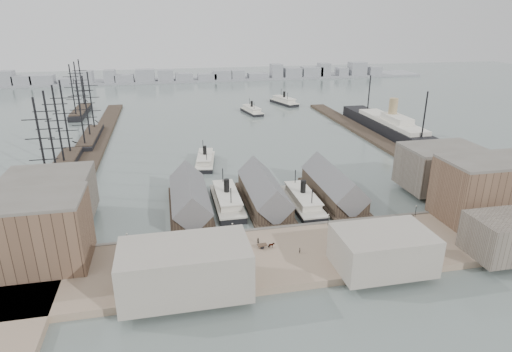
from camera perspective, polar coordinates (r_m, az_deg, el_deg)
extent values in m
plane|color=#576561|center=(138.21, 2.60, -6.62)|extent=(900.00, 900.00, 0.00)
cube|color=#8A735D|center=(120.92, 5.01, -10.41)|extent=(180.00, 30.00, 2.00)
cube|color=#59544C|center=(133.22, 3.17, -7.17)|extent=(180.00, 1.20, 2.30)
cube|color=#2D231C|center=(230.42, -20.64, 3.54)|extent=(10.00, 220.00, 1.60)
cube|color=#2D231C|center=(243.94, 15.23, 5.04)|extent=(10.00, 180.00, 1.60)
cube|color=#2D231C|center=(148.72, -8.74, -4.54)|extent=(14.00, 42.00, 1.20)
cube|color=#2D231C|center=(148.36, -8.83, -3.29)|extent=(12.00, 36.00, 5.00)
cube|color=#59595B|center=(147.33, -8.88, -2.37)|extent=(12.60, 37.00, 12.60)
cube|color=#2D231C|center=(151.94, 1.10, -3.72)|extent=(14.00, 42.00, 1.20)
cube|color=#2D231C|center=(151.58, 1.02, -2.50)|extent=(12.00, 36.00, 5.00)
cube|color=#59595B|center=(150.58, 1.03, -1.59)|extent=(12.60, 37.00, 12.60)
cube|color=#2D231C|center=(159.39, 10.26, -2.87)|extent=(14.00, 42.00, 1.20)
cube|color=#2D231C|center=(159.05, 10.19, -1.70)|extent=(12.00, 36.00, 5.00)
cube|color=#59595B|center=(158.10, 10.25, -0.83)|extent=(12.60, 37.00, 12.60)
cube|color=brown|center=(124.90, -28.80, -6.83)|extent=(32.00, 18.00, 18.00)
cube|color=#60564C|center=(152.06, -25.74, -2.42)|extent=(26.00, 20.00, 14.00)
cube|color=brown|center=(153.64, 28.50, -1.66)|extent=(30.00, 18.00, 19.00)
cube|color=#60564C|center=(175.24, 23.42, 1.01)|extent=(28.00, 20.00, 15.00)
cube|color=gray|center=(115.54, 16.54, -9.41)|extent=(24.00, 16.00, 10.00)
cube|color=gray|center=(102.84, -9.42, -12.13)|extent=(30.00, 16.00, 12.00)
cube|color=#60564C|center=(134.01, 30.19, -6.95)|extent=(18.00, 14.00, 11.00)
cylinder|color=black|center=(127.28, -16.76, -8.15)|extent=(0.16, 0.16, 3.60)
sphere|color=silver|center=(126.41, -16.85, -7.40)|extent=(0.44, 0.44, 0.44)
cylinder|color=black|center=(127.66, -3.16, -7.14)|extent=(0.16, 0.16, 3.60)
sphere|color=silver|center=(126.79, -3.18, -6.38)|extent=(0.44, 0.44, 0.44)
cylinder|color=black|center=(134.89, 9.59, -5.82)|extent=(0.16, 0.16, 3.60)
sphere|color=silver|center=(134.06, 9.64, -5.09)|extent=(0.44, 0.44, 0.44)
cylinder|color=black|center=(147.96, 20.52, -4.45)|extent=(0.16, 0.16, 3.60)
sphere|color=silver|center=(147.21, 20.61, -3.78)|extent=(0.44, 0.44, 0.44)
cube|color=gray|center=(464.10, -8.18, 12.67)|extent=(500.00, 40.00, 2.00)
cube|color=gray|center=(475.80, -30.62, 11.07)|extent=(18.77, 14.00, 15.03)
cube|color=gray|center=(471.14, -28.61, 11.06)|extent=(17.36, 14.00, 10.23)
cube|color=gray|center=(466.59, -26.53, 11.33)|extent=(20.65, 14.00, 10.28)
cube|color=gray|center=(462.00, -23.87, 11.46)|extent=(14.71, 14.00, 7.23)
cube|color=gray|center=(458.78, -21.98, 12.05)|extent=(17.63, 14.00, 13.23)
cube|color=gray|center=(455.32, -18.89, 12.39)|extent=(10.74, 14.00, 13.58)
cube|color=gray|center=(454.28, -17.12, 12.25)|extent=(18.06, 14.00, 8.64)
cube|color=gray|center=(452.74, -14.58, 12.76)|extent=(18.55, 14.00, 13.29)
cube|color=gray|center=(452.43, -11.96, 12.91)|extent=(15.33, 14.00, 12.47)
cube|color=gray|center=(453.12, -9.56, 12.84)|extent=(17.56, 14.00, 8.72)
cube|color=gray|center=(454.83, -6.56, 12.94)|extent=(18.76, 14.00, 7.63)
cube|color=gray|center=(456.45, -4.53, 13.21)|extent=(17.61, 14.00, 10.35)
cube|color=gray|center=(458.84, -2.47, 13.29)|extent=(13.38, 14.00, 10.30)
cube|color=gray|center=(463.11, 0.23, 13.15)|extent=(20.73, 14.00, 6.75)
cube|color=gray|center=(467.20, 2.71, 13.74)|extent=(11.51, 14.00, 15.57)
cube|color=gray|center=(472.24, 4.86, 13.50)|extent=(18.17, 14.00, 11.26)
cube|color=gray|center=(478.87, 7.42, 13.54)|extent=(21.81, 14.00, 11.83)
cube|color=gray|center=(483.37, 9.03, 13.74)|extent=(11.12, 14.00, 15.50)
cube|color=gray|center=(491.34, 11.33, 13.40)|extent=(10.90, 14.00, 10.29)
cube|color=gray|center=(498.40, 13.33, 13.67)|extent=(17.95, 14.00, 15.72)
cube|color=gray|center=(507.43, 15.41, 13.31)|extent=(14.21, 14.00, 10.51)
cube|color=black|center=(151.38, -3.88, -3.71)|extent=(8.64, 30.24, 1.94)
cube|color=silver|center=(150.81, -3.89, -3.22)|extent=(9.07, 30.24, 0.54)
cube|color=silver|center=(150.21, -3.90, -2.70)|extent=(7.02, 21.60, 2.38)
cube|color=silver|center=(149.62, -3.92, -2.16)|extent=(7.56, 23.76, 0.43)
cylinder|color=black|center=(148.72, -3.94, -1.32)|extent=(1.94, 1.94, 4.86)
cylinder|color=black|center=(157.78, -4.45, -0.10)|extent=(0.32, 0.32, 6.48)
cylinder|color=black|center=(139.91, -3.36, -2.85)|extent=(0.32, 0.32, 6.48)
cube|color=black|center=(151.82, 6.21, -3.73)|extent=(8.32, 29.12, 1.87)
cube|color=silver|center=(151.27, 6.23, -3.26)|extent=(8.73, 29.12, 0.52)
cube|color=silver|center=(150.69, 6.25, -2.76)|extent=(6.76, 20.80, 2.29)
cube|color=silver|center=(150.12, 6.27, -2.25)|extent=(7.28, 22.88, 0.42)
cylinder|color=black|center=(149.26, 6.31, -1.44)|extent=(1.87, 1.87, 4.68)
cylinder|color=black|center=(157.62, 5.26, -0.26)|extent=(0.31, 0.31, 6.24)
cylinder|color=black|center=(141.19, 7.47, -2.90)|extent=(0.31, 0.31, 6.24)
cube|color=black|center=(194.84, -6.78, 1.78)|extent=(11.14, 26.55, 1.65)
cube|color=silver|center=(194.46, -6.80, 2.11)|extent=(11.51, 26.60, 0.46)
cube|color=silver|center=(194.06, -6.81, 2.47)|extent=(8.67, 19.07, 2.02)
cube|color=silver|center=(193.67, -6.83, 2.84)|extent=(9.40, 20.96, 0.37)
cylinder|color=black|center=(193.06, -6.86, 3.41)|extent=(1.65, 1.65, 4.14)
cylinder|color=black|center=(201.01, -7.08, 4.03)|extent=(0.28, 0.28, 5.51)
cylinder|color=black|center=(185.26, -6.60, 2.62)|extent=(0.28, 0.28, 5.51)
cube|color=black|center=(298.24, -0.57, 8.51)|extent=(11.97, 26.33, 1.63)
cube|color=silver|center=(298.00, -0.57, 8.73)|extent=(12.33, 26.40, 0.45)
cube|color=silver|center=(297.74, -0.57, 8.97)|extent=(9.25, 18.94, 2.00)
cube|color=silver|center=(297.49, -0.57, 9.21)|extent=(10.04, 20.81, 0.36)
cylinder|color=black|center=(297.10, -0.57, 9.59)|extent=(1.63, 1.63, 4.08)
cylinder|color=black|center=(305.00, -0.88, 9.84)|extent=(0.27, 0.27, 5.44)
cylinder|color=black|center=(289.29, -0.25, 9.25)|extent=(0.27, 0.27, 5.44)
cube|color=black|center=(330.92, 3.76, 9.69)|extent=(16.33, 29.92, 1.85)
cube|color=silver|center=(330.67, 3.76, 9.92)|extent=(16.72, 30.04, 0.51)
cube|color=silver|center=(330.41, 3.77, 10.16)|extent=(12.44, 21.61, 2.26)
cube|color=silver|center=(330.15, 3.78, 10.41)|extent=(13.53, 23.72, 0.41)
cylinder|color=black|center=(329.76, 3.78, 10.80)|extent=(1.85, 1.85, 4.62)
cylinder|color=black|center=(338.58, 3.36, 11.03)|extent=(0.31, 0.31, 6.17)
cylinder|color=black|center=(321.04, 4.23, 10.48)|extent=(0.31, 0.31, 6.17)
cube|color=black|center=(197.87, -24.51, 0.60)|extent=(8.94, 61.56, 3.57)
cube|color=#2D231C|center=(197.23, -24.60, 1.17)|extent=(8.44, 55.40, 0.60)
cylinder|color=black|center=(172.79, -26.75, 3.85)|extent=(0.79, 0.79, 33.76)
cylinder|color=black|center=(186.26, -25.74, 5.09)|extent=(0.79, 0.79, 33.76)
cylinder|color=black|center=(199.85, -24.87, 6.16)|extent=(0.79, 0.79, 33.76)
cylinder|color=black|center=(213.54, -24.11, 7.10)|extent=(0.79, 0.79, 33.76)
cube|color=black|center=(245.86, -21.19, 4.70)|extent=(8.44, 48.74, 3.37)
cube|color=#2D231C|center=(245.38, -21.25, 5.14)|extent=(7.97, 43.87, 0.56)
cylinder|color=black|center=(225.68, -22.35, 7.70)|extent=(0.75, 0.75, 31.87)
cylinder|color=black|center=(242.17, -21.71, 8.57)|extent=(0.75, 0.75, 31.87)
cylinder|color=black|center=(258.73, -21.15, 9.33)|extent=(0.75, 0.75, 31.87)
cube|color=black|center=(317.61, -22.31, 7.89)|extent=(8.54, 47.47, 3.42)
cube|color=#2D231C|center=(317.23, -22.36, 8.24)|extent=(8.07, 42.72, 0.57)
cylinder|color=black|center=(298.58, -23.27, 10.44)|extent=(0.76, 0.76, 32.28)
cylinder|color=black|center=(314.72, -22.74, 10.95)|extent=(0.76, 0.76, 32.28)
cylinder|color=black|center=(330.92, -22.26, 11.42)|extent=(0.76, 0.76, 32.28)
cube|color=black|center=(254.91, 17.52, 6.03)|extent=(14.05, 102.71, 6.49)
cube|color=silver|center=(253.93, 17.62, 6.97)|extent=(11.89, 59.46, 2.16)
cube|color=silver|center=(248.79, 18.28, 7.27)|extent=(8.65, 21.62, 3.24)
cylinder|color=tan|center=(252.39, 17.80, 8.64)|extent=(4.76, 4.76, 10.81)
cube|color=black|center=(136.81, 18.97, -7.00)|extent=(2.58, 8.69, 0.72)
cube|color=#273325|center=(136.13, 19.04, -6.43)|extent=(2.69, 9.15, 2.35)
cube|color=#59595B|center=(135.56, 19.10, -5.93)|extent=(2.89, 9.52, 0.27)
imported|color=black|center=(121.88, -15.07, -9.84)|extent=(1.79, 1.67, 1.67)
cube|color=#3F2D21|center=(121.55, -16.29, -10.03)|extent=(2.88, 2.06, 0.25)
cylinder|color=black|center=(121.12, -16.22, -10.33)|extent=(1.09, 0.33, 1.10)
cylinder|color=black|center=(122.33, -16.33, -10.02)|extent=(1.09, 0.33, 1.10)
imported|color=black|center=(121.48, 2.07, -9.22)|extent=(1.90, 1.05, 1.52)
cube|color=#3F2D21|center=(121.17, 0.83, -9.22)|extent=(2.77, 1.83, 0.25)
cylinder|color=black|center=(120.74, 0.86, -9.53)|extent=(1.10, 0.22, 1.10)
cylinder|color=black|center=(121.94, 0.80, -9.20)|extent=(1.10, 0.22, 1.10)
imported|color=black|center=(126.94, 13.39, -8.39)|extent=(1.75, 1.92, 1.64)
cube|color=#3F2D21|center=(126.43, 12.22, -8.37)|extent=(2.89, 2.10, 0.25)
cylinder|color=black|center=(125.99, 12.26, -8.67)|extent=(1.09, 0.35, 1.10)
cylinder|color=black|center=(127.20, 12.16, -8.36)|extent=(1.09, 0.35, 1.10)
imported|color=black|center=(124.28, -17.25, -9.42)|extent=(0.80, 0.81, 1.81)
imported|color=black|center=(116.23, -18.32, -11.78)|extent=(1.12, 1.08, 1.82)
imported|color=black|center=(123.00, -6.75, -8.90)|extent=(1.26, 1.26, 1.75)
imported|color=black|center=(114.87, -1.08, -11.03)|extent=(0.77, 1.14, 1.80)
imported|color=black|center=(123.65, 0.28, -8.61)|extent=(0.89, 0.94, 1.61)
imported|color=black|center=(119.54, 5.87, -9.84)|extent=(0.47, 0.61, 1.61)
imported|color=black|center=(138.56, 15.23, -5.96)|extent=(0.95, 1.07, 1.81)
imported|color=black|center=(129.64, 21.66, -8.72)|extent=(0.88, 1.21, 1.68)
imported|color=black|center=(145.34, 20.19, -5.25)|extent=(0.78, 1.15, 1.82)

